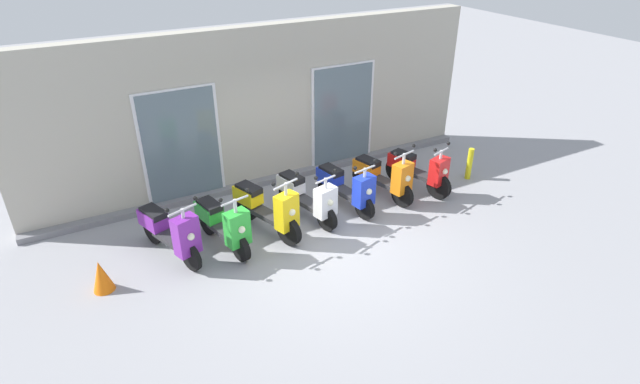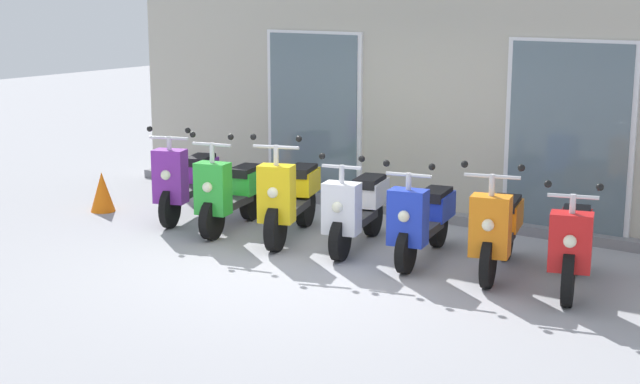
# 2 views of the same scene
# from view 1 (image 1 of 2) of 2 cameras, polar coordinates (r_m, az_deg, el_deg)

# --- Properties ---
(ground_plane) EXTENTS (40.00, 40.00, 0.00)m
(ground_plane) POSITION_cam_1_polar(r_m,az_deg,el_deg) (8.81, 1.18, -5.71)
(ground_plane) COLOR #939399
(storefront_facade) EXTENTS (9.65, 0.50, 3.22)m
(storefront_facade) POSITION_cam_1_polar(r_m,az_deg,el_deg) (10.36, -6.41, 9.30)
(storefront_facade) COLOR #B2AD9E
(storefront_facade) RESTS_ON ground_plane
(scooter_purple) EXTENTS (0.82, 1.55, 1.23)m
(scooter_purple) POSITION_cam_1_polar(r_m,az_deg,el_deg) (8.55, -16.68, -4.29)
(scooter_purple) COLOR black
(scooter_purple) RESTS_ON ground_plane
(scooter_green) EXTENTS (0.68, 1.50, 1.25)m
(scooter_green) POSITION_cam_1_polar(r_m,az_deg,el_deg) (8.59, -10.96, -3.54)
(scooter_green) COLOR black
(scooter_green) RESTS_ON ground_plane
(scooter_yellow) EXTENTS (0.84, 1.62, 1.30)m
(scooter_yellow) POSITION_cam_1_polar(r_m,az_deg,el_deg) (8.86, -6.05, -1.87)
(scooter_yellow) COLOR black
(scooter_yellow) RESTS_ON ground_plane
(scooter_white) EXTENTS (0.68, 1.56, 1.15)m
(scooter_white) POSITION_cam_1_polar(r_m,az_deg,el_deg) (9.26, -1.49, -0.47)
(scooter_white) COLOR black
(scooter_white) RESTS_ON ground_plane
(scooter_blue) EXTENTS (0.64, 1.57, 1.15)m
(scooter_blue) POSITION_cam_1_polar(r_m,az_deg,el_deg) (9.61, 2.96, 0.64)
(scooter_blue) COLOR black
(scooter_blue) RESTS_ON ground_plane
(scooter_orange) EXTENTS (0.73, 1.53, 1.23)m
(scooter_orange) POSITION_cam_1_polar(r_m,az_deg,el_deg) (10.03, 7.22, 1.83)
(scooter_orange) COLOR black
(scooter_orange) RESTS_ON ground_plane
(scooter_red) EXTENTS (0.73, 1.54, 1.15)m
(scooter_red) POSITION_cam_1_polar(r_m,az_deg,el_deg) (10.43, 11.13, 2.52)
(scooter_red) COLOR black
(scooter_red) RESTS_ON ground_plane
(curb_bollard) EXTENTS (0.12, 0.12, 0.70)m
(curb_bollard) POSITION_cam_1_polar(r_m,az_deg,el_deg) (11.21, 16.64, 3.10)
(curb_bollard) COLOR yellow
(curb_bollard) RESTS_ON ground_plane
(traffic_cone) EXTENTS (0.32, 0.32, 0.52)m
(traffic_cone) POSITION_cam_1_polar(r_m,az_deg,el_deg) (8.32, -23.62, -8.74)
(traffic_cone) COLOR orange
(traffic_cone) RESTS_ON ground_plane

